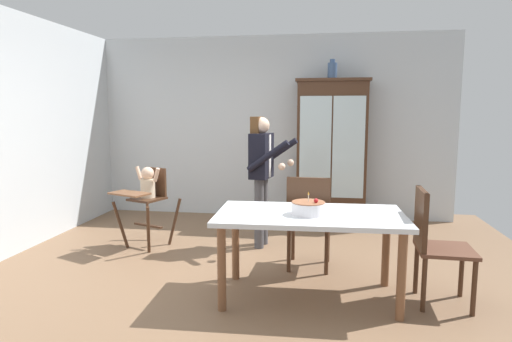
# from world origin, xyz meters

# --- Properties ---
(ground_plane) EXTENTS (6.24, 6.24, 0.00)m
(ground_plane) POSITION_xyz_m (0.00, 0.00, 0.00)
(ground_plane) COLOR brown
(wall_back) EXTENTS (5.32, 0.06, 2.70)m
(wall_back) POSITION_xyz_m (0.00, 2.63, 1.35)
(wall_back) COLOR silver
(wall_back) RESTS_ON ground_plane
(china_cabinet) EXTENTS (1.02, 0.48, 2.04)m
(china_cabinet) POSITION_xyz_m (0.89, 2.37, 1.03)
(china_cabinet) COLOR #422819
(china_cabinet) RESTS_ON ground_plane
(ceramic_vase) EXTENTS (0.13, 0.13, 0.27)m
(ceramic_vase) POSITION_xyz_m (0.88, 2.37, 2.16)
(ceramic_vase) COLOR #3D567F
(ceramic_vase) RESTS_ON china_cabinet
(high_chair_with_toddler) EXTENTS (0.74, 0.82, 0.95)m
(high_chair_with_toddler) POSITION_xyz_m (-1.25, 0.85, 0.65)
(high_chair_with_toddler) COLOR #422819
(high_chair_with_toddler) RESTS_ON ground_plane
(adult_person) EXTENTS (0.56, 0.55, 1.53)m
(adult_person) POSITION_xyz_m (0.08, 1.07, 0.97)
(adult_person) COLOR #47474C
(adult_person) RESTS_ON ground_plane
(dining_table) EXTENTS (1.60, 0.91, 0.74)m
(dining_table) POSITION_xyz_m (0.68, -0.30, 0.64)
(dining_table) COLOR silver
(dining_table) RESTS_ON ground_plane
(birthday_cake) EXTENTS (0.28, 0.28, 0.19)m
(birthday_cake) POSITION_xyz_m (0.67, -0.35, 0.79)
(birthday_cake) COLOR white
(birthday_cake) RESTS_ON dining_table
(dining_chair_far_side) EXTENTS (0.46, 0.46, 0.96)m
(dining_chair_far_side) POSITION_xyz_m (0.65, 0.34, 0.56)
(dining_chair_far_side) COLOR #422819
(dining_chair_far_side) RESTS_ON ground_plane
(dining_chair_right_end) EXTENTS (0.46, 0.46, 0.96)m
(dining_chair_right_end) POSITION_xyz_m (1.68, -0.26, 0.56)
(dining_chair_right_end) COLOR #422819
(dining_chair_right_end) RESTS_ON ground_plane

